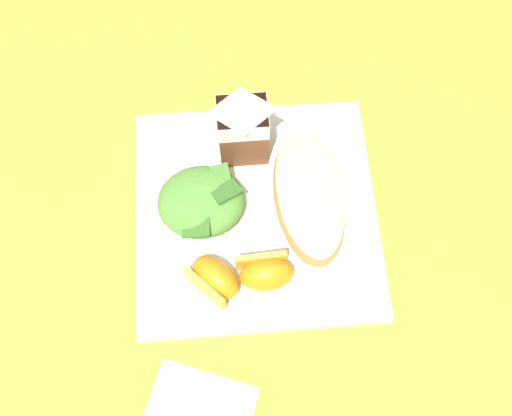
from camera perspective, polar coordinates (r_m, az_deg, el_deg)
ground at (r=0.74m, az=0.00°, el=-0.77°), size 3.00×3.00×0.00m
white_plate at (r=0.73m, az=0.00°, el=-0.54°), size 0.28×0.28×0.02m
cheesy_pizza_bread at (r=0.71m, az=4.91°, el=1.15°), size 0.09×0.17×0.04m
green_salad_pile at (r=0.71m, az=-5.07°, el=0.59°), size 0.10×0.09×0.04m
milk_carton at (r=0.70m, az=-1.24°, el=7.66°), size 0.06×0.05×0.11m
orange_wedge_front at (r=0.68m, az=-3.91°, el=-6.53°), size 0.07×0.07×0.04m
orange_wedge_middle at (r=0.68m, az=0.95°, el=-6.00°), size 0.06×0.04×0.04m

